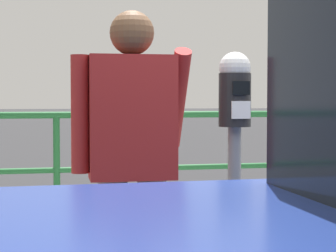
{
  "coord_description": "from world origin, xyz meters",
  "views": [
    {
      "loc": [
        -1.15,
        -2.54,
        1.38
      ],
      "look_at": [
        -0.54,
        0.5,
        1.24
      ],
      "focal_mm": 63.57,
      "sensor_mm": 36.0,
      "label": 1
    }
  ],
  "objects": [
    {
      "name": "pedestrian_at_meter",
      "position": [
        -0.74,
        0.46,
        1.1
      ],
      "size": [
        0.62,
        0.44,
        1.69
      ],
      "rotation": [
        0.0,
        0.0,
        -0.01
      ],
      "color": "slate",
      "rests_on": "sidewalk_curb"
    },
    {
      "name": "parking_meter",
      "position": [
        -0.2,
        0.44,
        1.22
      ],
      "size": [
        0.17,
        0.18,
        1.49
      ],
      "rotation": [
        0.0,
        0.0,
        3.2
      ],
      "color": "slate",
      "rests_on": "sidewalk_curb"
    },
    {
      "name": "background_railing",
      "position": [
        0.0,
        2.84,
        0.95
      ],
      "size": [
        24.06,
        0.06,
        1.13
      ],
      "color": "#1E602D",
      "rests_on": "sidewalk_curb"
    }
  ]
}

